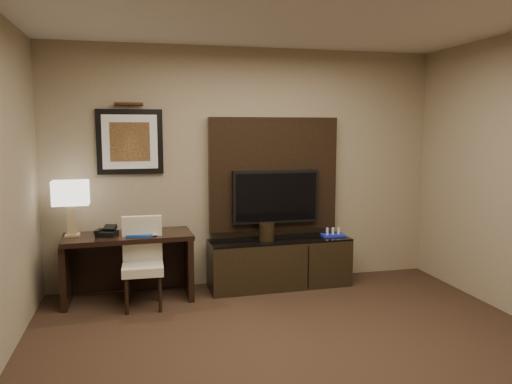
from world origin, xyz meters
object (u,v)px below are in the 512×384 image
object	(u,v)px
table_lamp	(71,206)
minibar_tray	(333,232)
desk_chair	(143,267)
tv	(276,197)
ice_bucket	(267,232)
credenza	(280,263)
desk_phone	(107,231)
desk	(129,267)

from	to	relation	value
table_lamp	minibar_tray	bearing A→B (deg)	0.12
desk_chair	minibar_tray	distance (m)	2.20
tv	table_lamp	world-z (taller)	tv
tv	ice_bucket	world-z (taller)	tv
desk_chair	ice_bucket	size ratio (longest dim) A/B	4.32
table_lamp	tv	bearing A→B (deg)	3.40
credenza	table_lamp	world-z (taller)	table_lamp
table_lamp	desk_phone	world-z (taller)	table_lamp
table_lamp	ice_bucket	distance (m)	2.08
tv	desk_chair	size ratio (longest dim) A/B	1.20
desk	credenza	xyz separation A→B (m)	(1.66, 0.05, -0.07)
desk_chair	ice_bucket	distance (m)	1.42
desk_phone	minibar_tray	xyz separation A→B (m)	(2.51, 0.10, -0.15)
desk_chair	table_lamp	distance (m)	0.97
table_lamp	ice_bucket	xyz separation A→B (m)	(2.05, -0.03, -0.36)
desk_chair	table_lamp	bearing A→B (deg)	154.52
desk_chair	ice_bucket	xyz separation A→B (m)	(1.36, 0.32, 0.23)
tv	table_lamp	bearing A→B (deg)	-176.60
desk_phone	minibar_tray	distance (m)	2.52
tv	credenza	bearing A→B (deg)	-84.70
tv	ice_bucket	xyz separation A→B (m)	(-0.15, -0.16, -0.37)
desk	table_lamp	size ratio (longest dim) A/B	2.13
ice_bucket	minibar_tray	bearing A→B (deg)	2.24
desk	tv	xyz separation A→B (m)	(1.65, 0.19, 0.67)
desk_phone	minibar_tray	bearing A→B (deg)	19.08
tv	table_lamp	distance (m)	2.20
desk	desk_chair	bearing A→B (deg)	-67.18
credenza	desk_phone	xyz separation A→B (m)	(-1.86, -0.09, 0.47)
desk	minibar_tray	distance (m)	2.32
desk	table_lamp	bearing A→B (deg)	170.74
desk_phone	ice_bucket	size ratio (longest dim) A/B	0.99
table_lamp	desk_phone	distance (m)	0.44
credenza	desk_chair	size ratio (longest dim) A/B	1.93
tv	ice_bucket	size ratio (longest dim) A/B	5.20
ice_bucket	minibar_tray	distance (m)	0.81
table_lamp	desk_phone	bearing A→B (deg)	-15.30
table_lamp	minibar_tray	world-z (taller)	table_lamp
credenza	desk_phone	world-z (taller)	desk_phone
desk_phone	desk_chair	bearing A→B (deg)	-19.20
desk_chair	desk_phone	bearing A→B (deg)	145.09
ice_bucket	desk_phone	bearing A→B (deg)	-177.67
table_lamp	minibar_tray	xyz separation A→B (m)	(2.86, 0.01, -0.41)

